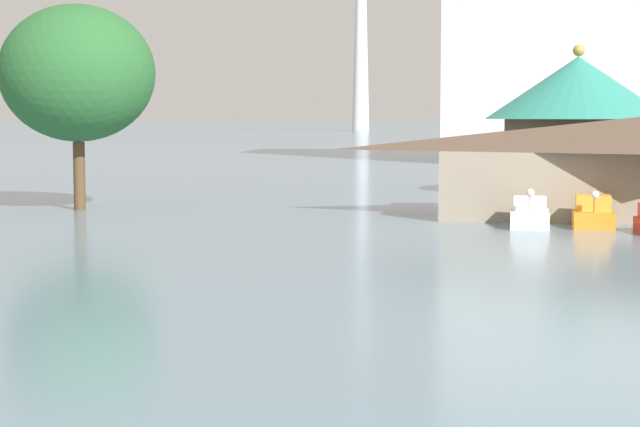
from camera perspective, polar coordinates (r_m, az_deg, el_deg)
The scene contains 5 objects.
pedal_boat_white at distance 47.74m, azimuth 10.76°, elevation -0.08°, with size 1.73×2.86×1.72m.
pedal_boat_orange at distance 48.19m, azimuth 13.90°, elevation -0.06°, with size 1.81×2.52×1.63m.
green_roof_pavilion at distance 68.27m, azimuth 13.12°, elevation 4.85°, with size 11.00×11.00×8.95m.
shoreline_tree_tall_left at distance 56.70m, azimuth -12.40°, elevation 7.07°, with size 7.72×7.72×10.24m.
background_building_block at distance 118.39m, azimuth 15.98°, elevation 9.47°, with size 39.76×16.45×28.36m.
Camera 1 is at (6.93, -10.21, 4.74)m, focal length 62.09 mm.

